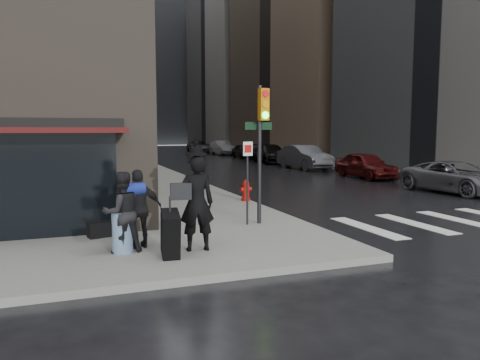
# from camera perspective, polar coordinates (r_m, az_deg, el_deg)

# --- Properties ---
(ground) EXTENTS (140.00, 140.00, 0.00)m
(ground) POSITION_cam_1_polar(r_m,az_deg,el_deg) (10.73, 2.83, -8.21)
(ground) COLOR black
(ground) RESTS_ON ground
(sidewalk_left) EXTENTS (4.00, 50.00, 0.15)m
(sidewalk_left) POSITION_cam_1_polar(r_m,az_deg,el_deg) (36.88, -13.81, 1.94)
(sidewalk_left) COLOR slate
(sidewalk_left) RESTS_ON ground
(sidewalk_right) EXTENTS (3.00, 50.00, 0.15)m
(sidewalk_right) POSITION_cam_1_polar(r_m,az_deg,el_deg) (40.65, 5.47, 2.46)
(sidewalk_right) COLOR slate
(sidewalk_right) RESTS_ON ground
(crosswalk) EXTENTS (8.50, 3.00, 0.01)m
(crosswalk) POSITION_cam_1_polar(r_m,az_deg,el_deg) (15.89, 27.09, -4.15)
(crosswalk) COLOR silver
(crosswalk) RESTS_ON ground
(bldg_right_far) EXTENTS (22.00, 20.00, 25.00)m
(bldg_right_far) POSITION_cam_1_polar(r_m,az_deg,el_deg) (74.61, 3.88, 13.70)
(bldg_right_far) COLOR gray
(bldg_right_far) RESTS_ON ground
(bldg_distant) EXTENTS (40.00, 12.00, 32.00)m
(bldg_distant) POSITION_cam_1_polar(r_m,az_deg,el_deg) (89.14, -13.93, 14.56)
(bldg_distant) COLOR gray
(bldg_distant) RESTS_ON ground
(man_overcoat) EXTENTS (1.23, 1.08, 2.19)m
(man_overcoat) POSITION_cam_1_polar(r_m,az_deg,el_deg) (9.62, -5.95, -3.37)
(man_overcoat) COLOR black
(man_overcoat) RESTS_ON ground
(man_jeans) EXTENTS (1.22, 0.81, 1.67)m
(man_jeans) POSITION_cam_1_polar(r_m,az_deg,el_deg) (9.83, -14.27, -3.83)
(man_jeans) COLOR black
(man_jeans) RESTS_ON ground
(man_greycoat) EXTENTS (1.01, 0.49, 1.68)m
(man_greycoat) POSITION_cam_1_polar(r_m,az_deg,el_deg) (10.16, -12.20, -3.45)
(man_greycoat) COLOR black
(man_greycoat) RESTS_ON ground
(traffic_light) EXTENTS (0.91, 0.48, 3.66)m
(traffic_light) POSITION_cam_1_polar(r_m,az_deg,el_deg) (12.33, 2.46, 5.47)
(traffic_light) COLOR black
(traffic_light) RESTS_ON ground
(fire_hydrant) EXTENTS (0.42, 0.33, 0.75)m
(fire_hydrant) POSITION_cam_1_polar(r_m,az_deg,el_deg) (16.60, 0.72, -1.39)
(fire_hydrant) COLOR #9D0F09
(fire_hydrant) RESTS_ON ground
(parked_car_0) EXTENTS (2.67, 4.99, 1.33)m
(parked_car_0) POSITION_cam_1_polar(r_m,az_deg,el_deg) (21.76, 24.85, 0.32)
(parked_car_0) COLOR #515056
(parked_car_0) RESTS_ON ground
(parked_car_1) EXTENTS (1.75, 4.24, 1.44)m
(parked_car_1) POSITION_cam_1_polar(r_m,az_deg,el_deg) (26.67, 15.06, 1.76)
(parked_car_1) COLOR #410D0D
(parked_car_1) RESTS_ON ground
(parked_car_2) EXTENTS (1.97, 5.00, 1.62)m
(parked_car_2) POSITION_cam_1_polar(r_m,az_deg,el_deg) (31.95, 7.88, 2.76)
(parked_car_2) COLOR #3C3C41
(parked_car_2) RESTS_ON ground
(parked_car_3) EXTENTS (2.55, 5.30, 1.49)m
(parked_car_3) POSITION_cam_1_polar(r_m,az_deg,el_deg) (37.88, 3.75, 3.23)
(parked_car_3) COLOR black
(parked_car_3) RESTS_ON ground
(parked_car_4) EXTENTS (1.75, 4.01, 1.35)m
(parked_car_4) POSITION_cam_1_polar(r_m,az_deg,el_deg) (43.89, 0.52, 3.54)
(parked_car_4) COLOR black
(parked_car_4) RESTS_ON ground
(parked_car_5) EXTENTS (1.67, 4.63, 1.52)m
(parked_car_5) POSITION_cam_1_polar(r_m,az_deg,el_deg) (49.91, -2.22, 3.95)
(parked_car_5) COLOR #49494E
(parked_car_5) RESTS_ON ground
(parked_car_6) EXTENTS (2.58, 5.14, 1.40)m
(parked_car_6) POSITION_cam_1_polar(r_m,az_deg,el_deg) (55.93, -4.77, 4.10)
(parked_car_6) COLOR #39393E
(parked_car_6) RESTS_ON ground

